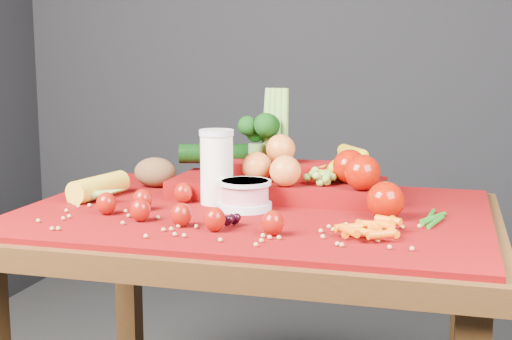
% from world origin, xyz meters
% --- Properties ---
extents(table, '(1.10, 0.80, 0.75)m').
position_xyz_m(table, '(0.00, 0.00, 0.66)').
color(table, '#351F0C').
rests_on(table, ground).
extents(red_cloth, '(1.05, 0.75, 0.01)m').
position_xyz_m(red_cloth, '(0.00, 0.00, 0.76)').
color(red_cloth, '#6B0308').
rests_on(red_cloth, table).
extents(milk_glass, '(0.08, 0.08, 0.18)m').
position_xyz_m(milk_glass, '(-0.10, 0.04, 0.86)').
color(milk_glass, white).
rests_on(milk_glass, red_cloth).
extents(yogurt_bowl, '(0.12, 0.12, 0.07)m').
position_xyz_m(yogurt_bowl, '(-0.02, -0.01, 0.80)').
color(yogurt_bowl, silver).
rests_on(yogurt_bowl, red_cloth).
extents(strawberry_scatter, '(0.44, 0.28, 0.05)m').
position_xyz_m(strawberry_scatter, '(-0.13, -0.15, 0.79)').
color(strawberry_scatter, '#8A0801').
rests_on(strawberry_scatter, red_cloth).
extents(dark_grape_cluster, '(0.06, 0.05, 0.03)m').
position_xyz_m(dark_grape_cluster, '(-0.01, -0.17, 0.78)').
color(dark_grape_cluster, black).
rests_on(dark_grape_cluster, red_cloth).
extents(soybean_scatter, '(0.84, 0.24, 0.01)m').
position_xyz_m(soybean_scatter, '(0.00, -0.20, 0.77)').
color(soybean_scatter, tan).
rests_on(soybean_scatter, red_cloth).
extents(corn_ear, '(0.21, 0.25, 0.06)m').
position_xyz_m(corn_ear, '(-0.39, -0.01, 0.78)').
color(corn_ear, yellow).
rests_on(corn_ear, red_cloth).
extents(potato, '(0.12, 0.08, 0.08)m').
position_xyz_m(potato, '(-0.33, 0.19, 0.80)').
color(potato, brown).
rests_on(potato, red_cloth).
extents(baby_carrot_pile, '(0.17, 0.17, 0.03)m').
position_xyz_m(baby_carrot_pile, '(0.28, -0.17, 0.78)').
color(baby_carrot_pile, '#EC6108').
rests_on(baby_carrot_pile, red_cloth).
extents(green_bean_pile, '(0.14, 0.12, 0.01)m').
position_xyz_m(green_bean_pile, '(0.39, -0.01, 0.77)').
color(green_bean_pile, '#1F6216').
rests_on(green_bean_pile, red_cloth).
extents(produce_mound, '(0.61, 0.36, 0.27)m').
position_xyz_m(produce_mound, '(0.05, 0.15, 0.82)').
color(produce_mound, '#6B0308').
rests_on(produce_mound, red_cloth).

